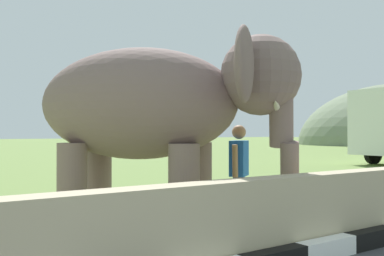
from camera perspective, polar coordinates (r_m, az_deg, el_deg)
barrier_parapet at (r=5.44m, az=8.70°, el=-11.51°), size 28.00×0.36×1.00m
elephant at (r=6.85m, az=-4.04°, el=2.70°), size 3.77×3.88×2.94m
person_handler at (r=7.48m, az=5.94°, el=-5.22°), size 0.57×0.44×1.66m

